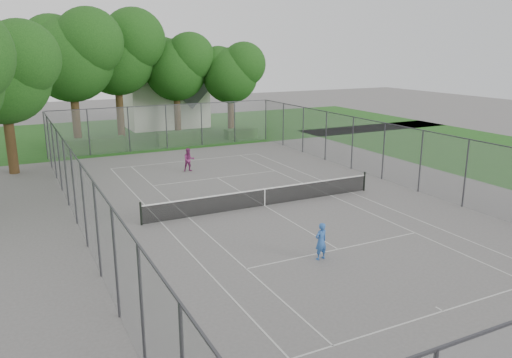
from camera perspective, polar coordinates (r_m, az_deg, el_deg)
name	(u,v)px	position (r m, az deg, el deg)	size (l,w,h in m)	color
ground	(265,206)	(25.70, 1.00, -3.10)	(120.00, 120.00, 0.00)	#64615F
grass_far	(140,132)	(49.63, -13.12, 5.24)	(60.00, 20.00, 0.00)	#1D4E16
court_markings	(265,206)	(25.70, 1.00, -3.08)	(11.03, 23.83, 0.01)	beige
tennis_net	(265,196)	(25.55, 1.01, -2.00)	(12.87, 0.10, 1.10)	black
perimeter_fence	(265,172)	(25.21, 1.02, 0.82)	(18.08, 34.08, 3.52)	#38383D
tree_far_left	(72,52)	(42.80, -20.33, 13.43)	(7.65, 6.98, 10.99)	#3B2815
tree_far_midleft	(117,49)	(46.51, -15.59, 14.09)	(7.85, 7.17, 11.29)	#3B2815
tree_far_midright	(177,65)	(47.36, -9.06, 12.78)	(6.47, 5.91, 9.31)	#3B2815
tree_far_right	(231,71)	(47.47, -2.85, 12.24)	(5.89, 5.38, 8.47)	#3B2815
tree_side_back	(3,69)	(35.08, -26.94, 11.13)	(6.69, 6.11, 9.62)	#3B2815
hedge_left	(97,145)	(40.82, -17.76, 3.70)	(4.39, 1.32, 1.10)	#214D19
hedge_mid	(178,138)	(42.39, -8.90, 4.64)	(3.57, 1.02, 1.12)	#214D19
hedge_right	(241,133)	(45.04, -1.74, 5.23)	(2.88, 1.06, 0.87)	#214D19
house	(164,88)	(52.57, -10.48, 10.18)	(7.80, 6.04, 9.71)	silver
girl_player	(321,241)	(19.32, 7.43, -7.06)	(0.54, 0.35, 1.47)	#2F60B1
woman_player	(189,160)	(33.00, -7.68, 2.19)	(0.75, 0.59, 1.55)	#832B66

